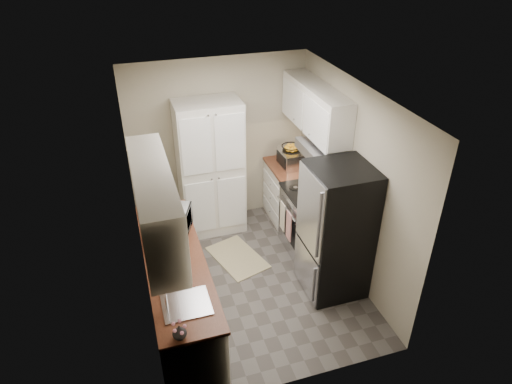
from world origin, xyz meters
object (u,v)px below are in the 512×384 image
refrigerator (336,231)px  electric_range (310,220)px  wine_bottle (149,205)px  toaster_oven (292,158)px  pantry_cabinet (211,169)px  microwave (174,222)px

refrigerator → electric_range: bearing=87.5°
wine_bottle → toaster_oven: size_ratio=0.65×
pantry_cabinet → electric_range: size_ratio=1.77×
pantry_cabinet → microwave: 1.45m
toaster_oven → electric_range: bearing=-93.3°
electric_range → wine_bottle: wine_bottle is taller
microwave → wine_bottle: (-0.23, 0.45, -0.00)m
electric_range → microwave: (-1.88, -0.33, 0.58)m
pantry_cabinet → wine_bottle: bearing=-139.4°
pantry_cabinet → refrigerator: pantry_cabinet is taller
pantry_cabinet → wine_bottle: size_ratio=7.33×
pantry_cabinet → microwave: (-0.71, -1.26, 0.06)m
refrigerator → wine_bottle: bearing=156.2°
pantry_cabinet → electric_range: pantry_cabinet is taller
refrigerator → pantry_cabinet: bearing=123.5°
toaster_oven → microwave: bearing=-151.2°
wine_bottle → pantry_cabinet: bearing=40.6°
refrigerator → toaster_oven: refrigerator is taller
refrigerator → microwave: size_ratio=3.40×
wine_bottle → toaster_oven: (2.13, 0.69, -0.02)m
refrigerator → wine_bottle: (-2.08, 0.92, 0.21)m
pantry_cabinet → wine_bottle: (-0.94, -0.81, 0.06)m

